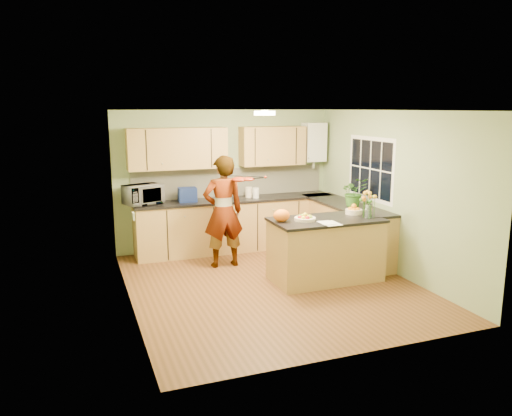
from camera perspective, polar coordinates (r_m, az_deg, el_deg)
name	(u,v)px	position (r m, az deg, el deg)	size (l,w,h in m)	color
floor	(272,285)	(7.36, 1.79, -8.76)	(4.50, 4.50, 0.00)	#593719
ceiling	(273,110)	(6.91, 1.92, 11.09)	(4.00, 4.50, 0.02)	white
wall_back	(226,179)	(9.13, -3.50, 3.28)	(4.00, 0.02, 2.50)	#90A576
wall_front	(357,239)	(5.07, 11.52, -3.54)	(4.00, 0.02, 2.50)	#90A576
wall_left	(127,211)	(6.55, -14.56, -0.29)	(0.02, 4.50, 2.50)	#90A576
wall_right	(392,192)	(7.99, 15.25, 1.74)	(0.02, 4.50, 2.50)	#90A576
back_counter	(236,224)	(9.02, -2.28, -1.85)	(3.64, 0.62, 0.94)	#A58042
right_counter	(345,230)	(8.69, 10.12, -2.54)	(0.62, 2.24, 0.94)	#A58042
splashback	(231,182)	(9.15, -2.87, 2.99)	(3.60, 0.02, 0.52)	beige
upper_cabinets	(218,147)	(8.85, -4.33, 6.92)	(3.20, 0.34, 0.70)	#A58042
boiler	(314,142)	(9.54, 6.63, 7.48)	(0.40, 0.30, 0.86)	white
window_right	(370,169)	(8.44, 12.95, 4.40)	(0.01, 1.30, 1.05)	white
light_switch	(133,216)	(5.96, -13.83, -0.91)	(0.02, 0.09, 0.09)	white
ceiling_lamp	(265,113)	(7.19, 0.99, 10.80)	(0.30, 0.30, 0.07)	#FFEABF
peninsula_island	(326,249)	(7.51, 7.96, -4.70)	(1.63, 0.84, 0.94)	#A58042
fruit_dish	(305,218)	(7.22, 5.62, -1.09)	(0.31, 0.31, 0.11)	#F2DFC1
orange_bowl	(354,210)	(7.78, 11.12, -0.22)	(0.26, 0.26, 0.15)	#F2DFC1
flower_vase	(369,198)	(7.49, 12.82, 1.08)	(0.24, 0.24, 0.45)	silver
orange_bag	(282,216)	(7.12, 2.94, -0.86)	(0.24, 0.20, 0.18)	orange
papers	(330,223)	(7.09, 8.50, -1.73)	(0.23, 0.31, 0.01)	white
violinist	(223,212)	(7.99, -3.77, -0.42)	(0.66, 0.43, 1.81)	#EBB590
violin	(239,179)	(7.75, -1.94, 3.29)	(0.57, 0.23, 0.11)	#4B1804
microwave	(143,195)	(8.57, -12.80, 1.51)	(0.60, 0.41, 0.33)	white
blue_box	(188,195)	(8.68, -7.83, 1.52)	(0.31, 0.22, 0.24)	navy
kettle	(227,192)	(8.87, -3.37, 1.88)	(0.17, 0.17, 0.32)	#B2B3B7
jar_cream	(249,192)	(9.03, -0.85, 1.82)	(0.12, 0.12, 0.19)	#F2DFC1
jar_white	(256,193)	(8.96, -0.02, 1.73)	(0.12, 0.12, 0.18)	white
potted_plant	(354,192)	(8.34, 11.14, 1.81)	(0.43, 0.37, 0.48)	#356B23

